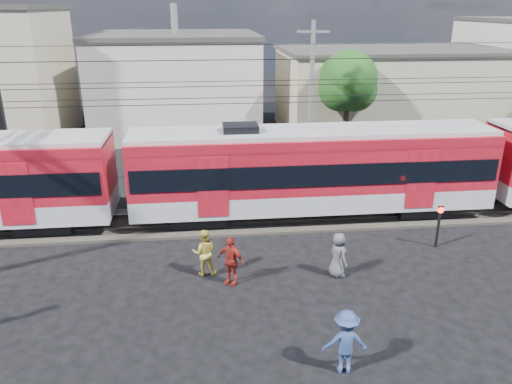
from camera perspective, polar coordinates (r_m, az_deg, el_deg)
ground at (r=15.84m, az=-4.62°, el=-15.18°), size 120.00×120.00×0.00m
track_bed at (r=22.79m, az=-5.27°, el=-3.27°), size 70.00×3.40×0.12m
rail_near at (r=22.06m, az=-5.24°, el=-3.76°), size 70.00×0.12×0.12m
rail_far at (r=23.44m, az=-5.32°, el=-2.26°), size 70.00×0.12×0.12m
commuter_train at (r=22.52m, az=6.96°, el=2.74°), size 50.30×3.08×4.17m
building_midwest at (r=40.30m, az=-8.95°, el=12.35°), size 12.24×12.24×7.30m
building_mideast at (r=39.96m, az=14.94°, el=11.12°), size 16.32×10.20×6.30m
utility_pole_mid at (r=28.92m, az=6.31°, el=11.08°), size 1.80×0.24×8.50m
tree_near at (r=32.66m, az=10.75°, el=12.15°), size 3.82×3.64×6.72m
pedestrian_b at (r=18.20m, az=-5.95°, el=-6.87°), size 0.87×0.69×1.76m
pedestrian_c at (r=13.90m, az=10.19°, el=-16.50°), size 1.25×0.78×1.85m
pedestrian_d at (r=17.53m, az=-2.93°, el=-7.83°), size 1.12×0.99×1.81m
pedestrian_e at (r=18.26m, az=9.36°, el=-7.10°), size 0.80×0.96×1.68m
crossing_signal at (r=21.26m, az=20.22°, el=-2.89°), size 0.26×0.26×1.78m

